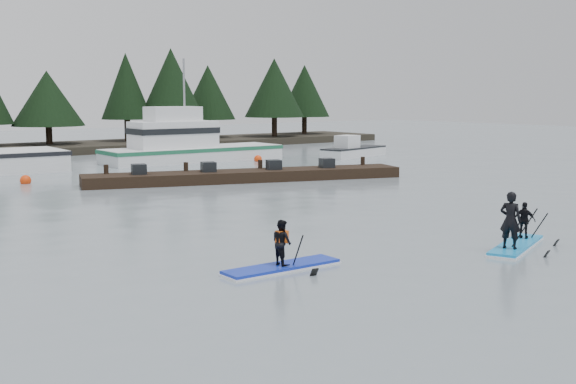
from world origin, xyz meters
TOP-DOWN VIEW (x-y plane):
  - ground at (0.00, 0.00)m, footprint 160.00×160.00m
  - fishing_boat_medium at (8.94, 28.87)m, footprint 12.30×3.67m
  - skiff at (20.28, 24.89)m, footprint 6.14×3.17m
  - floating_dock at (5.79, 17.23)m, footprint 16.47×7.20m
  - buoy_d at (5.60, 20.30)m, footprint 0.61×0.61m
  - buoy_b at (-3.68, 23.07)m, footprint 0.56×0.56m
  - buoy_c at (12.69, 26.12)m, footprint 0.54×0.54m
  - paddleboard_solo at (-4.16, 0.77)m, footprint 3.24×1.06m
  - paddleboard_duo at (2.78, -1.28)m, footprint 3.46×2.00m

SIDE VIEW (x-z plane):
  - ground at x=0.00m, z-range 0.00..0.00m
  - buoy_d at x=5.60m, z-range -0.30..0.30m
  - buoy_b at x=-3.68m, z-range -0.28..0.28m
  - buoy_c at x=12.69m, z-range -0.27..0.27m
  - floating_dock at x=5.79m, z-range 0.00..0.55m
  - skiff at x=20.28m, z-range 0.00..0.69m
  - paddleboard_solo at x=-4.16m, z-range -0.50..1.28m
  - fishing_boat_medium at x=8.94m, z-range -3.28..4.32m
  - paddleboard_duo at x=2.78m, z-range -0.57..1.69m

